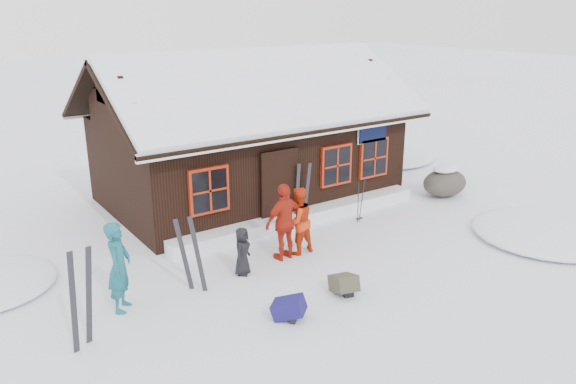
{
  "coord_description": "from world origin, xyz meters",
  "views": [
    {
      "loc": [
        -6.78,
        -9.03,
        5.49
      ],
      "look_at": [
        0.46,
        1.39,
        1.3
      ],
      "focal_mm": 35.0,
      "sensor_mm": 36.0,
      "label": 1
    }
  ],
  "objects_px": {
    "ski_poles": "(360,202)",
    "backpack_blue": "(289,311)",
    "skier_crouched": "(242,251)",
    "boulder": "(445,182)",
    "ski_pair_left": "(81,300)",
    "skier_orange_right": "(285,222)",
    "skier_orange_left": "(298,221)",
    "skier_teal": "(119,267)",
    "backpack_olive": "(344,287)"
  },
  "relations": [
    {
      "from": "skier_teal",
      "to": "boulder",
      "type": "bearing_deg",
      "value": -49.34
    },
    {
      "from": "skier_orange_right",
      "to": "skier_crouched",
      "type": "height_order",
      "value": "skier_orange_right"
    },
    {
      "from": "boulder",
      "to": "ski_poles",
      "type": "distance_m",
      "value": 3.59
    },
    {
      "from": "boulder",
      "to": "skier_teal",
      "type": "bearing_deg",
      "value": -174.18
    },
    {
      "from": "ski_pair_left",
      "to": "backpack_olive",
      "type": "distance_m",
      "value": 4.95
    },
    {
      "from": "skier_crouched",
      "to": "ski_poles",
      "type": "xyz_separation_m",
      "value": [
        4.17,
        0.93,
        0.03
      ]
    },
    {
      "from": "skier_orange_left",
      "to": "skier_teal",
      "type": "bearing_deg",
      "value": 1.34
    },
    {
      "from": "skier_orange_left",
      "to": "ski_pair_left",
      "type": "height_order",
      "value": "ski_pair_left"
    },
    {
      "from": "boulder",
      "to": "skier_orange_left",
      "type": "bearing_deg",
      "value": -172.01
    },
    {
      "from": "skier_crouched",
      "to": "backpack_olive",
      "type": "height_order",
      "value": "skier_crouched"
    },
    {
      "from": "skier_orange_right",
      "to": "ski_poles",
      "type": "bearing_deg",
      "value": -168.56
    },
    {
      "from": "skier_teal",
      "to": "skier_orange_right",
      "type": "height_order",
      "value": "skier_orange_right"
    },
    {
      "from": "backpack_blue",
      "to": "skier_orange_right",
      "type": "bearing_deg",
      "value": 15.25
    },
    {
      "from": "ski_poles",
      "to": "backpack_blue",
      "type": "distance_m",
      "value": 5.35
    },
    {
      "from": "skier_crouched",
      "to": "backpack_olive",
      "type": "relative_size",
      "value": 1.82
    },
    {
      "from": "backpack_olive",
      "to": "skier_orange_right",
      "type": "bearing_deg",
      "value": 105.12
    },
    {
      "from": "skier_teal",
      "to": "boulder",
      "type": "xyz_separation_m",
      "value": [
        10.39,
        1.06,
        -0.45
      ]
    },
    {
      "from": "backpack_olive",
      "to": "skier_crouched",
      "type": "bearing_deg",
      "value": 136.94
    },
    {
      "from": "ski_pair_left",
      "to": "boulder",
      "type": "bearing_deg",
      "value": -10.14
    },
    {
      "from": "skier_crouched",
      "to": "backpack_blue",
      "type": "xyz_separation_m",
      "value": [
        -0.24,
        -2.08,
        -0.38
      ]
    },
    {
      "from": "backpack_blue",
      "to": "ski_pair_left",
      "type": "bearing_deg",
      "value": 117.2
    },
    {
      "from": "skier_teal",
      "to": "backpack_blue",
      "type": "bearing_deg",
      "value": -96.34
    },
    {
      "from": "skier_orange_right",
      "to": "backpack_olive",
      "type": "distance_m",
      "value": 2.19
    },
    {
      "from": "skier_teal",
      "to": "skier_orange_right",
      "type": "distance_m",
      "value": 3.84
    },
    {
      "from": "ski_pair_left",
      "to": "backpack_olive",
      "type": "xyz_separation_m",
      "value": [
        4.77,
        -1.13,
        -0.7
      ]
    },
    {
      "from": "skier_orange_left",
      "to": "skier_crouched",
      "type": "xyz_separation_m",
      "value": [
        -1.62,
        -0.22,
        -0.27
      ]
    },
    {
      "from": "backpack_olive",
      "to": "ski_pair_left",
      "type": "bearing_deg",
      "value": -178.58
    },
    {
      "from": "skier_orange_left",
      "to": "skier_orange_right",
      "type": "xyz_separation_m",
      "value": [
        -0.42,
        -0.09,
        0.1
      ]
    },
    {
      "from": "skier_crouched",
      "to": "backpack_blue",
      "type": "bearing_deg",
      "value": -136.51
    },
    {
      "from": "skier_crouched",
      "to": "ski_poles",
      "type": "height_order",
      "value": "ski_poles"
    },
    {
      "from": "skier_teal",
      "to": "skier_orange_right",
      "type": "xyz_separation_m",
      "value": [
        3.83,
        0.11,
        0.01
      ]
    },
    {
      "from": "boulder",
      "to": "backpack_olive",
      "type": "bearing_deg",
      "value": -155.31
    },
    {
      "from": "backpack_blue",
      "to": "backpack_olive",
      "type": "height_order",
      "value": "backpack_olive"
    },
    {
      "from": "skier_orange_right",
      "to": "ski_pair_left",
      "type": "height_order",
      "value": "skier_orange_right"
    },
    {
      "from": "boulder",
      "to": "ski_pair_left",
      "type": "xyz_separation_m",
      "value": [
        -11.31,
        -1.88,
        0.42
      ]
    },
    {
      "from": "ski_pair_left",
      "to": "skier_crouched",
      "type": "bearing_deg",
      "value": -6.91
    },
    {
      "from": "ski_pair_left",
      "to": "backpack_blue",
      "type": "height_order",
      "value": "ski_pair_left"
    },
    {
      "from": "skier_orange_right",
      "to": "ski_pair_left",
      "type": "xyz_separation_m",
      "value": [
        -4.76,
        -0.93,
        -0.04
      ]
    },
    {
      "from": "skier_crouched",
      "to": "ski_poles",
      "type": "relative_size",
      "value": 0.89
    },
    {
      "from": "skier_teal",
      "to": "ski_pair_left",
      "type": "distance_m",
      "value": 1.24
    },
    {
      "from": "ski_poles",
      "to": "backpack_blue",
      "type": "height_order",
      "value": "ski_poles"
    },
    {
      "from": "skier_orange_left",
      "to": "backpack_olive",
      "type": "relative_size",
      "value": 2.74
    },
    {
      "from": "skier_teal",
      "to": "ski_poles",
      "type": "xyz_separation_m",
      "value": [
        6.81,
        0.9,
        -0.33
      ]
    },
    {
      "from": "skier_crouched",
      "to": "boulder",
      "type": "xyz_separation_m",
      "value": [
        7.75,
        1.08,
        -0.1
      ]
    },
    {
      "from": "skier_orange_right",
      "to": "skier_crouched",
      "type": "relative_size",
      "value": 1.68
    },
    {
      "from": "ski_poles",
      "to": "ski_pair_left",
      "type": "bearing_deg",
      "value": -167.42
    },
    {
      "from": "ski_poles",
      "to": "skier_crouched",
      "type": "bearing_deg",
      "value": -167.49
    },
    {
      "from": "backpack_blue",
      "to": "backpack_olive",
      "type": "xyz_separation_m",
      "value": [
        1.45,
        0.15,
        0.01
      ]
    },
    {
      "from": "boulder",
      "to": "backpack_olive",
      "type": "distance_m",
      "value": 7.2
    },
    {
      "from": "skier_orange_left",
      "to": "skier_orange_right",
      "type": "bearing_deg",
      "value": 10.09
    }
  ]
}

